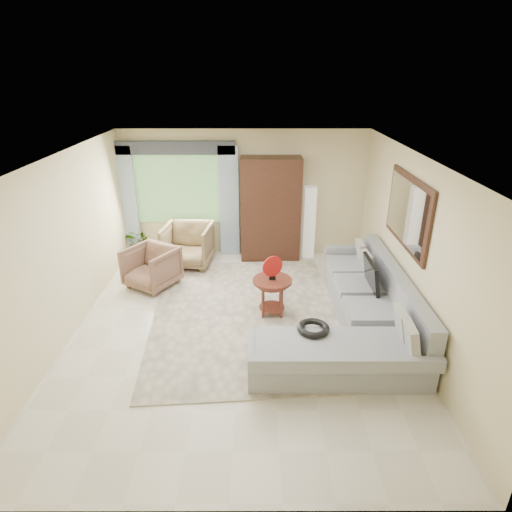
{
  "coord_description": "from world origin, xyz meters",
  "views": [
    {
      "loc": [
        0.24,
        -5.61,
        3.66
      ],
      "look_at": [
        0.25,
        0.35,
        1.05
      ],
      "focal_mm": 30.0,
      "sensor_mm": 36.0,
      "label": 1
    }
  ],
  "objects_px": {
    "sectional_sofa": "(359,318)",
    "floor_lamp": "(309,222)",
    "coffee_table": "(272,296)",
    "potted_plant": "(139,242)",
    "armchair_left": "(151,267)",
    "armoire": "(271,209)",
    "armchair_right": "(188,245)",
    "tv_screen": "(371,275)"
  },
  "relations": [
    {
      "from": "sectional_sofa",
      "to": "armoire",
      "type": "height_order",
      "value": "armoire"
    },
    {
      "from": "sectional_sofa",
      "to": "floor_lamp",
      "type": "height_order",
      "value": "floor_lamp"
    },
    {
      "from": "sectional_sofa",
      "to": "armoire",
      "type": "xyz_separation_m",
      "value": [
        -1.23,
        2.9,
        0.77
      ]
    },
    {
      "from": "tv_screen",
      "to": "armchair_right",
      "type": "xyz_separation_m",
      "value": [
        -3.16,
        1.95,
        -0.29
      ]
    },
    {
      "from": "sectional_sofa",
      "to": "floor_lamp",
      "type": "bearing_deg",
      "value": 98.33
    },
    {
      "from": "sectional_sofa",
      "to": "potted_plant",
      "type": "xyz_separation_m",
      "value": [
        -4.02,
        3.01,
        0.01
      ]
    },
    {
      "from": "sectional_sofa",
      "to": "armchair_right",
      "type": "xyz_separation_m",
      "value": [
        -2.9,
        2.5,
        0.14
      ]
    },
    {
      "from": "potted_plant",
      "to": "floor_lamp",
      "type": "xyz_separation_m",
      "value": [
        3.59,
        -0.05,
        0.46
      ]
    },
    {
      "from": "armchair_right",
      "to": "armoire",
      "type": "relative_size",
      "value": 0.45
    },
    {
      "from": "armchair_right",
      "to": "potted_plant",
      "type": "height_order",
      "value": "armchair_right"
    },
    {
      "from": "tv_screen",
      "to": "armchair_right",
      "type": "bearing_deg",
      "value": 148.39
    },
    {
      "from": "armchair_left",
      "to": "potted_plant",
      "type": "bearing_deg",
      "value": 143.71
    },
    {
      "from": "armchair_left",
      "to": "potted_plant",
      "type": "relative_size",
      "value": 1.42
    },
    {
      "from": "sectional_sofa",
      "to": "tv_screen",
      "type": "bearing_deg",
      "value": 64.44
    },
    {
      "from": "armchair_left",
      "to": "sectional_sofa",
      "type": "bearing_deg",
      "value": 6.72
    },
    {
      "from": "sectional_sofa",
      "to": "armchair_right",
      "type": "bearing_deg",
      "value": 139.14
    },
    {
      "from": "sectional_sofa",
      "to": "tv_screen",
      "type": "relative_size",
      "value": 4.68
    },
    {
      "from": "coffee_table",
      "to": "armchair_right",
      "type": "bearing_deg",
      "value": 130.04
    },
    {
      "from": "coffee_table",
      "to": "armchair_left",
      "type": "relative_size",
      "value": 0.76
    },
    {
      "from": "tv_screen",
      "to": "armchair_left",
      "type": "xyz_separation_m",
      "value": [
        -3.69,
        1.01,
        -0.35
      ]
    },
    {
      "from": "tv_screen",
      "to": "armchair_right",
      "type": "relative_size",
      "value": 0.79
    },
    {
      "from": "tv_screen",
      "to": "floor_lamp",
      "type": "height_order",
      "value": "floor_lamp"
    },
    {
      "from": "tv_screen",
      "to": "coffee_table",
      "type": "distance_m",
      "value": 1.59
    },
    {
      "from": "floor_lamp",
      "to": "potted_plant",
      "type": "bearing_deg",
      "value": 179.18
    },
    {
      "from": "armchair_right",
      "to": "potted_plant",
      "type": "relative_size",
      "value": 1.61
    },
    {
      "from": "armchair_right",
      "to": "floor_lamp",
      "type": "height_order",
      "value": "floor_lamp"
    },
    {
      "from": "potted_plant",
      "to": "armoire",
      "type": "bearing_deg",
      "value": -2.29
    },
    {
      "from": "armchair_left",
      "to": "armchair_right",
      "type": "distance_m",
      "value": 1.08
    },
    {
      "from": "coffee_table",
      "to": "armoire",
      "type": "bearing_deg",
      "value": 88.95
    },
    {
      "from": "coffee_table",
      "to": "floor_lamp",
      "type": "distance_m",
      "value": 2.56
    },
    {
      "from": "sectional_sofa",
      "to": "coffee_table",
      "type": "distance_m",
      "value": 1.4
    },
    {
      "from": "potted_plant",
      "to": "floor_lamp",
      "type": "distance_m",
      "value": 3.62
    },
    {
      "from": "coffee_table",
      "to": "armchair_right",
      "type": "height_order",
      "value": "armchair_right"
    },
    {
      "from": "floor_lamp",
      "to": "armchair_left",
      "type": "bearing_deg",
      "value": -155.07
    },
    {
      "from": "tv_screen",
      "to": "potted_plant",
      "type": "height_order",
      "value": "tv_screen"
    },
    {
      "from": "armchair_right",
      "to": "floor_lamp",
      "type": "distance_m",
      "value": 2.52
    },
    {
      "from": "potted_plant",
      "to": "floor_lamp",
      "type": "height_order",
      "value": "floor_lamp"
    },
    {
      "from": "tv_screen",
      "to": "sectional_sofa",
      "type": "bearing_deg",
      "value": -115.56
    },
    {
      "from": "coffee_table",
      "to": "armchair_left",
      "type": "height_order",
      "value": "armchair_left"
    },
    {
      "from": "sectional_sofa",
      "to": "armchair_right",
      "type": "height_order",
      "value": "sectional_sofa"
    },
    {
      "from": "sectional_sofa",
      "to": "armchair_left",
      "type": "relative_size",
      "value": 4.2
    },
    {
      "from": "armchair_right",
      "to": "tv_screen",
      "type": "bearing_deg",
      "value": -24.54
    }
  ]
}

